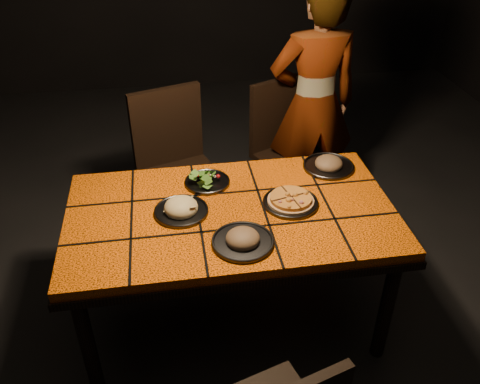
{
  "coord_description": "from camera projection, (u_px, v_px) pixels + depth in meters",
  "views": [
    {
      "loc": [
        -0.27,
        -1.99,
        2.22
      ],
      "look_at": [
        0.05,
        0.05,
        0.82
      ],
      "focal_mm": 38.0,
      "sensor_mm": 36.0,
      "label": 1
    }
  ],
  "objects": [
    {
      "name": "chair_far_right",
      "position": [
        286.0,
        142.0,
        3.46
      ],
      "size": [
        0.59,
        0.59,
        0.98
      ],
      "rotation": [
        0.0,
        0.0,
        0.44
      ],
      "color": "black",
      "rests_on": "ground"
    },
    {
      "name": "plate_pasta",
      "position": [
        181.0,
        209.0,
        2.45
      ],
      "size": [
        0.27,
        0.27,
        0.09
      ],
      "color": "#38393E",
      "rests_on": "dining_table"
    },
    {
      "name": "diner",
      "position": [
        313.0,
        105.0,
        3.34
      ],
      "size": [
        0.61,
        0.42,
        1.64
      ],
      "primitive_type": "imported",
      "rotation": [
        0.0,
        0.0,
        3.19
      ],
      "color": "brown",
      "rests_on": "ground"
    },
    {
      "name": "plate_mushroom_a",
      "position": [
        243.0,
        239.0,
        2.26
      ],
      "size": [
        0.28,
        0.28,
        0.09
      ],
      "color": "#38393E",
      "rests_on": "dining_table"
    },
    {
      "name": "chair_far_left",
      "position": [
        175.0,
        159.0,
        3.21
      ],
      "size": [
        0.58,
        0.58,
        1.02
      ],
      "rotation": [
        0.0,
        0.0,
        0.32
      ],
      "color": "black",
      "rests_on": "ground"
    },
    {
      "name": "dining_table",
      "position": [
        231.0,
        223.0,
        2.53
      ],
      "size": [
        1.62,
        0.92,
        0.75
      ],
      "color": "#FE6608",
      "rests_on": "ground"
    },
    {
      "name": "plate_salad",
      "position": [
        207.0,
        179.0,
        2.67
      ],
      "size": [
        0.24,
        0.24,
        0.07
      ],
      "color": "#38393E",
      "rests_on": "dining_table"
    },
    {
      "name": "plate_pizza",
      "position": [
        291.0,
        201.0,
        2.52
      ],
      "size": [
        0.28,
        0.28,
        0.04
      ],
      "color": "#38393E",
      "rests_on": "dining_table"
    },
    {
      "name": "room_shell",
      "position": [
        229.0,
        61.0,
        2.06
      ],
      "size": [
        6.04,
        7.04,
        3.08
      ],
      "color": "black",
      "rests_on": "ground"
    },
    {
      "name": "plate_mushroom_b",
      "position": [
        329.0,
        164.0,
        2.8
      ],
      "size": [
        0.28,
        0.28,
        0.09
      ],
      "color": "#38393E",
      "rests_on": "dining_table"
    }
  ]
}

